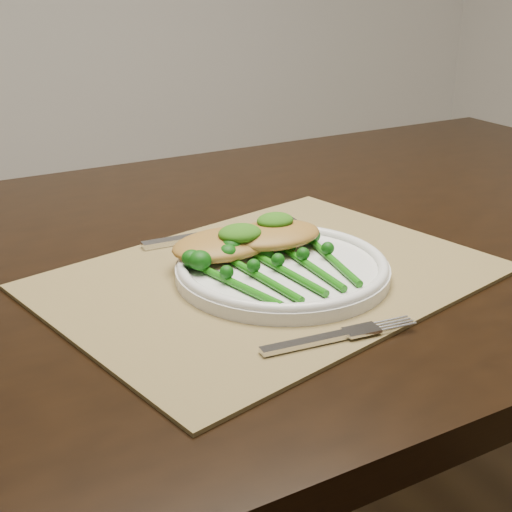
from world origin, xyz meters
name	(u,v)px	position (x,y,z in m)	size (l,w,h in m)	color
dining_table	(278,453)	(0.01, 0.05, 0.38)	(1.65, 1.00, 0.75)	black
placemat	(270,277)	(-0.07, -0.08, 0.75)	(0.50, 0.37, 0.00)	olive
dinner_plate	(282,268)	(-0.06, -0.09, 0.77)	(0.25, 0.25, 0.02)	silver
knife	(208,235)	(-0.09, 0.06, 0.76)	(0.22, 0.02, 0.01)	silver
fork	(349,333)	(-0.07, -0.25, 0.76)	(0.17, 0.03, 0.01)	silver
chicken_fillet_left	(224,244)	(-0.11, -0.03, 0.78)	(0.13, 0.09, 0.03)	#A4762F
chicken_fillet_right	(274,235)	(-0.05, -0.04, 0.79)	(0.12, 0.08, 0.02)	#A4762F
pesto_dollop_left	(240,233)	(-0.10, -0.05, 0.80)	(0.05, 0.04, 0.02)	#1A4C0A
pesto_dollop_right	(275,220)	(-0.04, -0.03, 0.80)	(0.05, 0.04, 0.02)	#1A4C0A
broccolini_bundle	(288,273)	(-0.07, -0.13, 0.77)	(0.16, 0.18, 0.04)	#15610C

